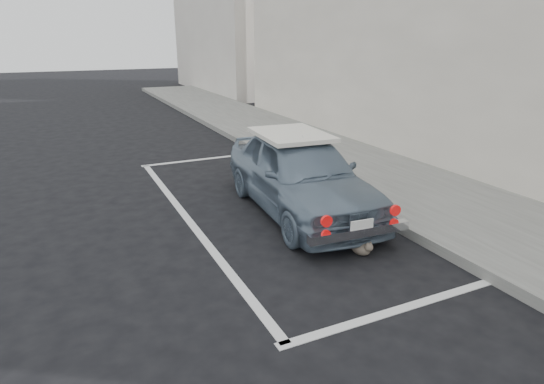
{
  "coord_description": "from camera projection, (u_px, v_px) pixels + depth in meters",
  "views": [
    {
      "loc": [
        -2.57,
        -3.71,
        2.78
      ],
      "look_at": [
        -0.03,
        1.64,
        0.75
      ],
      "focal_mm": 30.0,
      "sensor_mm": 36.0,
      "label": 1
    }
  ],
  "objects": [
    {
      "name": "building_far",
      "position": [
        231.0,
        12.0,
        23.49
      ],
      "size": [
        3.5,
        10.0,
        8.0
      ],
      "primitive_type": "cube",
      "color": "beige",
      "rests_on": "ground"
    },
    {
      "name": "pline_rear",
      "position": [
        402.0,
        309.0,
        4.89
      ],
      "size": [
        3.0,
        0.12,
        0.01
      ],
      "primitive_type": "cube",
      "color": "silver",
      "rests_on": "ground"
    },
    {
      "name": "pline_front",
      "position": [
        205.0,
        159.0,
        10.88
      ],
      "size": [
        3.0,
        0.12,
        0.01
      ],
      "primitive_type": "cube",
      "color": "silver",
      "rests_on": "ground"
    },
    {
      "name": "pline_side",
      "position": [
        187.0,
        219.0,
        7.32
      ],
      "size": [
        0.12,
        7.0,
        0.01
      ],
      "primitive_type": "cube",
      "color": "silver",
      "rests_on": "ground"
    },
    {
      "name": "ground",
      "position": [
        337.0,
        297.0,
        5.12
      ],
      "size": [
        80.0,
        80.0,
        0.0
      ],
      "primitive_type": "plane",
      "color": "black",
      "rests_on": "ground"
    },
    {
      "name": "retro_coupe",
      "position": [
        300.0,
        173.0,
        7.45
      ],
      "size": [
        1.81,
        3.94,
        1.3
      ],
      "rotation": [
        0.0,
        0.0,
        -0.07
      ],
      "color": "slate",
      "rests_on": "ground"
    },
    {
      "name": "shop_building",
      "position": [
        487.0,
        3.0,
        9.97
      ],
      "size": [
        3.5,
        18.0,
        7.0
      ],
      "color": "beige",
      "rests_on": "ground"
    },
    {
      "name": "sidewalk",
      "position": [
        427.0,
        197.0,
        8.1
      ],
      "size": [
        2.8,
        40.0,
        0.15
      ],
      "primitive_type": "cube",
      "color": "slate",
      "rests_on": "ground"
    },
    {
      "name": "cat",
      "position": [
        362.0,
        247.0,
        6.08
      ],
      "size": [
        0.26,
        0.44,
        0.24
      ],
      "rotation": [
        0.0,
        0.0,
        0.21
      ],
      "color": "#685E4F",
      "rests_on": "ground"
    }
  ]
}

